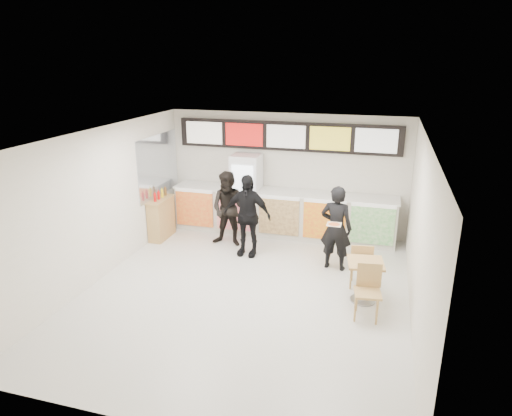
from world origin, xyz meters
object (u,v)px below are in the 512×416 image
at_px(drinks_fridge, 246,194).
at_px(customer_main, 336,228).
at_px(service_counter, 282,213).
at_px(customer_left, 229,209).
at_px(customer_mid, 247,215).
at_px(cafe_table, 365,274).
at_px(condiment_ledge, 161,218).

bearing_deg(drinks_fridge, customer_main, -32.97).
distance_m(service_counter, customer_main, 2.18).
bearing_deg(customer_main, drinks_fridge, -25.55).
distance_m(customer_left, customer_mid, 0.70).
xyz_separation_m(drinks_fridge, customer_main, (2.43, -1.58, -0.09)).
distance_m(cafe_table, condiment_ledge, 5.31).
relative_size(customer_main, condiment_ledge, 1.51).
bearing_deg(condiment_ledge, cafe_table, -19.94).
height_order(drinks_fridge, customer_main, drinks_fridge).
bearing_deg(condiment_ledge, drinks_fridge, 28.16).
height_order(customer_left, customer_mid, customer_mid).
xyz_separation_m(customer_main, cafe_table, (0.68, -1.24, -0.36)).
height_order(drinks_fridge, cafe_table, drinks_fridge).
distance_m(drinks_fridge, customer_main, 2.90).
height_order(drinks_fridge, customer_mid, drinks_fridge).
relative_size(service_counter, cafe_table, 3.38).
xyz_separation_m(customer_main, customer_left, (-2.55, 0.60, -0.01)).
distance_m(service_counter, customer_mid, 1.51).
relative_size(service_counter, condiment_ledge, 4.61).
xyz_separation_m(service_counter, customer_mid, (-0.50, -1.38, 0.36)).
bearing_deg(service_counter, cafe_table, -52.24).
distance_m(customer_main, cafe_table, 1.46).
xyz_separation_m(service_counter, customer_left, (-1.06, -0.96, 0.32)).
distance_m(customer_main, customer_mid, 2.00).
bearing_deg(customer_mid, drinks_fridge, 110.05).
relative_size(customer_mid, cafe_table, 1.13).
bearing_deg(service_counter, customer_mid, -109.83).
height_order(customer_left, cafe_table, customer_left).
distance_m(customer_mid, cafe_table, 3.05).
bearing_deg(drinks_fridge, condiment_ledge, -151.84).
height_order(customer_mid, cafe_table, customer_mid).
relative_size(customer_main, cafe_table, 1.10).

